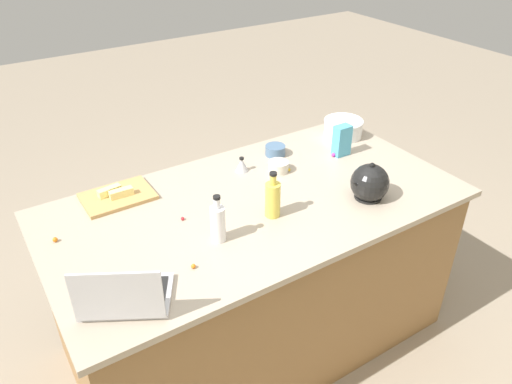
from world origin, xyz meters
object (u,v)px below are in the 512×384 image
Objects in this scene: butter_stick_right at (121,193)px; kitchen_timer at (242,165)px; bottle_vinegar at (218,223)px; butter_stick_left at (109,191)px; ramekin_small at (278,166)px; cutting_board at (118,196)px; bottle_oil at (273,198)px; laptop at (124,296)px; candy_bag at (342,140)px; ramekin_medium at (275,150)px; mixing_bowl_large at (343,127)px; kettle at (370,183)px.

kitchen_timer is (-0.62, 0.07, -0.00)m from butter_stick_right.
butter_stick_left is (0.27, -0.56, -0.05)m from bottle_vinegar.
bottle_vinegar is 2.03× the size of ramekin_small.
cutting_board is 4.19× the size of kitchen_timer.
ramekin_small is (-0.25, -0.31, -0.06)m from bottle_oil.
cutting_board is 2.93× the size of butter_stick_left.
bottle_oil is (-0.75, -0.19, 0.04)m from laptop.
ramekin_small is 1.38× the size of kitchen_timer.
kitchen_timer reaches higher than ramekin_small.
butter_stick_right is (-0.01, 0.02, 0.03)m from cutting_board.
bottle_oil is 0.70m from candy_bag.
ramekin_medium is at bearing -119.39° from ramekin_small.
mixing_bowl_large reaches higher than ramekin_medium.
cutting_board is 2.95× the size of ramekin_medium.
kitchen_timer is at bearing 171.62° from cutting_board.
bottle_oil is 1.03× the size of kettle.
bottle_vinegar is at bearing 32.41° from ramekin_small.
kettle reaches higher than butter_stick_left.
bottle_vinegar is at bearing -7.12° from kettle.
butter_stick_left is at bearing -32.57° from kettle.
bottle_vinegar is 1.01× the size of kettle.
laptop is 1.47m from candy_bag.
candy_bag is (0.17, 0.17, 0.03)m from mixing_bowl_large.
cutting_board is 0.04m from butter_stick_right.
kettle is 0.66m from kitchen_timer.
kitchen_timer reaches higher than butter_stick_right.
laptop is 1.04m from kitchen_timer.
bottle_oil is at bearing -166.08° from laptop.
ramekin_small is at bearing -153.36° from laptop.
bottle_vinegar is 0.80m from ramekin_medium.
butter_stick_left is at bearing -43.18° from bottle_oil.
laptop is at bearing 3.05° from kettle.
cutting_board is at bearing -14.02° from ramekin_small.
butter_stick_right is (0.53, -0.49, -0.05)m from bottle_oil.
candy_bag is at bearing -156.18° from bottle_oil.
laptop is 2.23× the size of candy_bag.
kettle reaches higher than ramekin_small.
bottle_oil reaches higher than bottle_vinegar.
bottle_oil is 0.68× the size of cutting_board.
ramekin_small is at bearing -128.06° from bottle_oil.
butter_stick_right and ramekin_small have the same top height.
kitchen_timer is (-0.66, 0.12, -0.00)m from butter_stick_left.
mixing_bowl_large is at bearing -150.42° from bottle_oil.
ramekin_small is at bearing 146.64° from kitchen_timer.
cutting_board is at bearing -43.41° from bottle_oil.
mixing_bowl_large reaches higher than butter_stick_left.
bottle_vinegar reaches higher than candy_bag.
bottle_vinegar is 0.59m from kitchen_timer.
cutting_board is at bearing -106.97° from laptop.
candy_bag is (-1.39, -0.47, 0.04)m from laptop.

